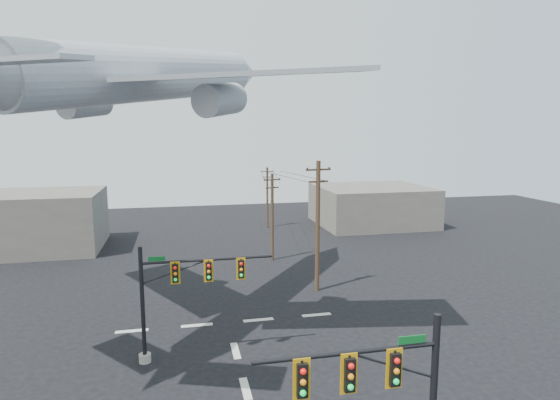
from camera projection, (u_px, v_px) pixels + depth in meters
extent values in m
cube|color=beige|center=(246.00, 388.00, 22.66)|extent=(0.40, 2.00, 0.01)
cube|color=beige|center=(236.00, 351.00, 26.53)|extent=(0.40, 2.00, 0.01)
cube|color=beige|center=(132.00, 331.00, 29.12)|extent=(2.00, 0.40, 0.01)
cube|color=beige|center=(197.00, 325.00, 29.97)|extent=(2.00, 0.40, 0.01)
cube|color=beige|center=(258.00, 320.00, 30.81)|extent=(2.00, 0.40, 0.01)
cube|color=beige|center=(317.00, 315.00, 31.66)|extent=(2.00, 0.40, 0.01)
cylinder|color=black|center=(348.00, 353.00, 14.10)|extent=(5.89, 0.15, 0.15)
cylinder|color=black|center=(392.00, 365.00, 14.50)|extent=(3.16, 0.08, 0.08)
cube|color=black|center=(394.00, 369.00, 14.36)|extent=(0.33, 0.29, 1.06)
cube|color=#C3880B|center=(394.00, 368.00, 14.38)|extent=(0.53, 0.04, 1.30)
sphere|color=red|center=(397.00, 361.00, 14.15)|extent=(0.19, 0.19, 0.19)
sphere|color=orange|center=(397.00, 371.00, 14.20)|extent=(0.19, 0.19, 0.19)
sphere|color=#0DD246|center=(396.00, 382.00, 14.25)|extent=(0.19, 0.19, 0.19)
cube|color=black|center=(349.00, 374.00, 14.05)|extent=(0.33, 0.29, 1.06)
cube|color=#C3880B|center=(349.00, 374.00, 14.07)|extent=(0.53, 0.04, 1.30)
sphere|color=red|center=(351.00, 366.00, 13.84)|extent=(0.19, 0.19, 0.19)
sphere|color=orange|center=(351.00, 377.00, 13.89)|extent=(0.19, 0.19, 0.19)
sphere|color=#0DD246|center=(351.00, 387.00, 13.94)|extent=(0.19, 0.19, 0.19)
cube|color=black|center=(302.00, 379.00, 13.74)|extent=(0.33, 0.29, 1.06)
cube|color=#C3880B|center=(302.00, 379.00, 13.76)|extent=(0.53, 0.04, 1.30)
sphere|color=red|center=(303.00, 372.00, 13.53)|extent=(0.19, 0.19, 0.19)
sphere|color=orange|center=(303.00, 382.00, 13.58)|extent=(0.19, 0.19, 0.19)
sphere|color=#0DD246|center=(303.00, 393.00, 13.63)|extent=(0.19, 0.19, 0.19)
cube|color=#0B531E|center=(412.00, 340.00, 14.45)|extent=(0.92, 0.04, 0.25)
cylinder|color=gray|center=(145.00, 358.00, 25.23)|extent=(0.64, 0.64, 0.46)
cylinder|color=black|center=(143.00, 305.00, 24.78)|extent=(0.22, 0.22, 6.41)
cylinder|color=black|center=(208.00, 260.00, 25.17)|extent=(7.00, 0.15, 0.15)
cylinder|color=black|center=(175.00, 272.00, 24.89)|extent=(3.67, 0.07, 0.07)
cube|color=black|center=(175.00, 273.00, 24.76)|extent=(0.31, 0.27, 1.01)
cube|color=#C3880B|center=(175.00, 273.00, 24.78)|extent=(0.50, 0.04, 1.24)
sphere|color=red|center=(175.00, 268.00, 24.56)|extent=(0.18, 0.18, 0.18)
sphere|color=orange|center=(175.00, 274.00, 24.61)|extent=(0.18, 0.18, 0.18)
sphere|color=#0DD246|center=(175.00, 280.00, 24.66)|extent=(0.18, 0.18, 0.18)
cube|color=black|center=(209.00, 271.00, 25.13)|extent=(0.31, 0.27, 1.01)
cube|color=#C3880B|center=(209.00, 271.00, 25.15)|extent=(0.50, 0.04, 1.24)
sphere|color=red|center=(209.00, 266.00, 24.93)|extent=(0.18, 0.18, 0.18)
sphere|color=orange|center=(209.00, 272.00, 24.98)|extent=(0.18, 0.18, 0.18)
sphere|color=#0DD246|center=(209.00, 277.00, 25.03)|extent=(0.18, 0.18, 0.18)
cube|color=black|center=(241.00, 269.00, 25.50)|extent=(0.31, 0.27, 1.01)
cube|color=#C3880B|center=(241.00, 269.00, 25.52)|extent=(0.50, 0.04, 1.24)
sphere|color=red|center=(241.00, 264.00, 25.30)|extent=(0.18, 0.18, 0.18)
sphere|color=orange|center=(241.00, 270.00, 25.35)|extent=(0.18, 0.18, 0.18)
sphere|color=#0DD246|center=(241.00, 275.00, 25.40)|extent=(0.18, 0.18, 0.18)
cube|color=#0B531E|center=(157.00, 259.00, 24.52)|extent=(0.87, 0.04, 0.24)
cylinder|color=#4C3120|center=(318.00, 227.00, 35.72)|extent=(0.34, 0.34, 10.12)
cube|color=#4C3120|center=(318.00, 170.00, 35.06)|extent=(2.02, 0.42, 0.13)
cube|color=#4C3120|center=(318.00, 182.00, 35.19)|extent=(1.58, 0.36, 0.13)
cylinder|color=black|center=(307.00, 169.00, 34.73)|extent=(0.11, 0.11, 0.13)
cylinder|color=black|center=(318.00, 168.00, 35.04)|extent=(0.11, 0.11, 0.13)
cylinder|color=black|center=(329.00, 168.00, 35.35)|extent=(0.11, 0.11, 0.13)
cylinder|color=#4C3120|center=(272.00, 217.00, 44.39)|extent=(0.28, 0.28, 8.31)
cube|color=#4C3120|center=(272.00, 180.00, 43.85)|extent=(1.67, 0.45, 0.11)
cube|color=#4C3120|center=(272.00, 188.00, 43.96)|extent=(1.30, 0.38, 0.11)
cylinder|color=black|center=(265.00, 179.00, 43.53)|extent=(0.09, 0.09, 0.11)
cylinder|color=black|center=(272.00, 179.00, 43.84)|extent=(0.09, 0.09, 0.11)
cylinder|color=black|center=(279.00, 178.00, 44.14)|extent=(0.09, 0.09, 0.11)
cylinder|color=#4C3120|center=(267.00, 198.00, 59.33)|extent=(0.26, 0.26, 7.70)
cube|color=#4C3120|center=(267.00, 172.00, 58.83)|extent=(1.57, 0.31, 0.10)
cube|color=#4C3120|center=(267.00, 177.00, 58.93)|extent=(1.23, 0.26, 0.10)
cylinder|color=black|center=(262.00, 171.00, 58.76)|extent=(0.09, 0.09, 0.10)
cylinder|color=black|center=(267.00, 171.00, 58.82)|extent=(0.09, 0.09, 0.10)
cylinder|color=black|center=(273.00, 171.00, 58.87)|extent=(0.09, 0.09, 0.10)
cylinder|color=black|center=(283.00, 176.00, 39.29)|extent=(1.56, 9.21, 0.03)
cylinder|color=black|center=(263.00, 176.00, 51.19)|extent=(2.44, 14.91, 0.03)
cylinder|color=black|center=(302.00, 176.00, 39.64)|extent=(1.87, 9.22, 0.03)
cylinder|color=black|center=(276.00, 175.00, 51.50)|extent=(2.34, 14.91, 0.03)
cylinder|color=#A5AAB1|center=(151.00, 74.00, 28.20)|extent=(14.35, 18.47, 5.39)
cone|color=#A5AAB1|center=(244.00, 73.00, 39.13)|extent=(5.38, 5.76, 3.67)
cube|color=#A5AAB1|center=(46.00, 84.00, 29.78)|extent=(10.34, 13.49, 0.74)
cube|color=#A5AAB1|center=(246.00, 74.00, 24.29)|extent=(13.57, 6.72, 0.74)
cylinder|color=#A5AAB1|center=(85.00, 103.00, 30.03)|extent=(3.41, 3.79, 2.14)
cylinder|color=#A5AAB1|center=(220.00, 100.00, 26.19)|extent=(3.41, 3.79, 2.14)
cube|color=#A5AAB1|center=(13.00, 61.00, 16.44)|extent=(5.44, 3.79, 0.42)
cube|color=#66615A|center=(9.00, 222.00, 47.93)|extent=(18.00, 10.00, 6.00)
cube|color=#66615A|center=(372.00, 205.00, 61.71)|extent=(14.00, 12.00, 5.00)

